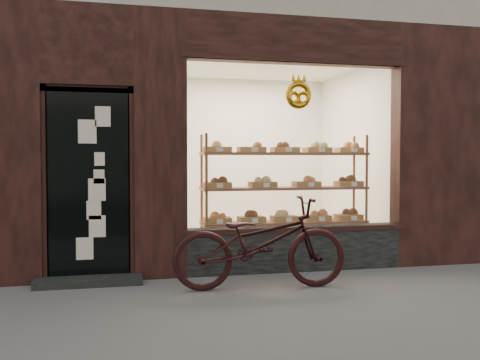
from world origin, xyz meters
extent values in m
plane|color=#5B5B5B|center=(0.00, 0.00, 0.00)|extent=(90.00, 90.00, 0.00)
cube|color=black|center=(0.45, 2.12, 0.28)|extent=(2.70, 0.25, 0.55)
cube|color=black|center=(-2.00, 2.06, 1.10)|extent=(0.90, 0.04, 2.15)
cube|color=black|center=(-2.00, 1.90, 0.04)|extent=(1.15, 0.35, 0.08)
torus|color=gold|center=(0.45, 2.02, 2.15)|extent=(0.33, 0.07, 0.33)
cube|color=brown|center=(0.45, 2.55, 0.05)|extent=(2.20, 0.45, 0.04)
cube|color=brown|center=(0.45, 2.55, 0.55)|extent=(2.20, 0.45, 0.03)
cube|color=brown|center=(0.45, 2.55, 1.00)|extent=(2.20, 0.45, 0.04)
cube|color=brown|center=(0.45, 2.55, 1.45)|extent=(2.20, 0.45, 0.04)
cylinder|color=brown|center=(-0.62, 2.35, 0.85)|extent=(0.04, 0.04, 1.70)
cylinder|color=brown|center=(1.52, 2.35, 0.85)|extent=(0.04, 0.04, 1.70)
cylinder|color=brown|center=(-0.62, 2.75, 0.85)|extent=(0.04, 0.04, 1.70)
cylinder|color=brown|center=(1.52, 2.75, 0.85)|extent=(0.04, 0.04, 1.70)
cube|color=olive|center=(-0.45, 2.55, 0.60)|extent=(0.34, 0.24, 0.07)
sphere|color=#C16E43|center=(-0.45, 2.55, 0.69)|extent=(0.11, 0.11, 0.11)
cube|color=white|center=(-0.45, 2.36, 0.60)|extent=(0.07, 0.01, 0.05)
cube|color=olive|center=(0.00, 2.55, 0.60)|extent=(0.34, 0.24, 0.07)
sphere|color=#4B3012|center=(0.00, 2.55, 0.69)|extent=(0.11, 0.11, 0.11)
cube|color=white|center=(0.00, 2.36, 0.60)|extent=(0.07, 0.01, 0.05)
cube|color=olive|center=(0.45, 2.55, 0.60)|extent=(0.34, 0.24, 0.07)
sphere|color=tan|center=(0.45, 2.55, 0.69)|extent=(0.11, 0.11, 0.11)
cube|color=white|center=(0.45, 2.36, 0.60)|extent=(0.07, 0.01, 0.05)
cube|color=olive|center=(0.90, 2.55, 0.60)|extent=(0.34, 0.24, 0.07)
sphere|color=#C16E43|center=(0.90, 2.55, 0.69)|extent=(0.11, 0.11, 0.11)
cube|color=white|center=(0.90, 2.36, 0.60)|extent=(0.07, 0.01, 0.05)
cube|color=olive|center=(1.35, 2.55, 0.60)|extent=(0.34, 0.24, 0.07)
sphere|color=#4B3012|center=(1.35, 2.55, 0.69)|extent=(0.11, 0.11, 0.11)
cube|color=white|center=(1.35, 2.36, 0.60)|extent=(0.08, 0.01, 0.05)
cube|color=olive|center=(-0.45, 2.55, 1.05)|extent=(0.34, 0.24, 0.07)
sphere|color=#4B3012|center=(-0.45, 2.55, 1.14)|extent=(0.11, 0.11, 0.11)
cube|color=white|center=(-0.45, 2.36, 1.05)|extent=(0.07, 0.01, 0.06)
cube|color=olive|center=(0.15, 2.55, 1.05)|extent=(0.34, 0.24, 0.07)
sphere|color=tan|center=(0.15, 2.55, 1.14)|extent=(0.11, 0.11, 0.11)
cube|color=white|center=(0.15, 2.36, 1.05)|extent=(0.08, 0.01, 0.06)
cube|color=olive|center=(0.75, 2.55, 1.05)|extent=(0.34, 0.24, 0.07)
sphere|color=#C16E43|center=(0.75, 2.55, 1.14)|extent=(0.11, 0.11, 0.11)
cube|color=white|center=(0.75, 2.36, 1.05)|extent=(0.07, 0.01, 0.06)
cube|color=olive|center=(1.35, 2.55, 1.05)|extent=(0.34, 0.24, 0.07)
sphere|color=#4B3012|center=(1.35, 2.55, 1.14)|extent=(0.11, 0.11, 0.11)
cube|color=white|center=(1.35, 2.36, 1.05)|extent=(0.08, 0.01, 0.06)
cube|color=olive|center=(-0.45, 2.55, 1.50)|extent=(0.34, 0.24, 0.07)
sphere|color=tan|center=(-0.45, 2.55, 1.59)|extent=(0.11, 0.11, 0.11)
cube|color=white|center=(-0.45, 2.36, 1.50)|extent=(0.07, 0.01, 0.06)
cube|color=olive|center=(0.00, 2.55, 1.50)|extent=(0.34, 0.24, 0.07)
sphere|color=#C16E43|center=(0.00, 2.55, 1.59)|extent=(0.11, 0.11, 0.11)
cube|color=white|center=(0.00, 2.36, 1.50)|extent=(0.07, 0.01, 0.06)
cube|color=olive|center=(0.45, 2.55, 1.50)|extent=(0.34, 0.24, 0.07)
sphere|color=#4B3012|center=(0.45, 2.55, 1.59)|extent=(0.11, 0.11, 0.11)
cube|color=white|center=(0.45, 2.36, 1.50)|extent=(0.07, 0.01, 0.06)
cube|color=olive|center=(0.90, 2.55, 1.50)|extent=(0.34, 0.24, 0.07)
sphere|color=tan|center=(0.90, 2.55, 1.59)|extent=(0.11, 0.11, 0.11)
cube|color=white|center=(0.90, 2.36, 1.50)|extent=(0.07, 0.01, 0.06)
cube|color=olive|center=(1.35, 2.55, 1.50)|extent=(0.34, 0.24, 0.07)
sphere|color=#C16E43|center=(1.35, 2.55, 1.59)|extent=(0.11, 0.11, 0.11)
cube|color=white|center=(1.35, 2.36, 1.50)|extent=(0.08, 0.01, 0.06)
imported|color=black|center=(-0.21, 1.32, 0.49)|extent=(1.90, 0.77, 0.98)
camera|label=1|loc=(-1.68, -4.13, 1.37)|focal=40.00mm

